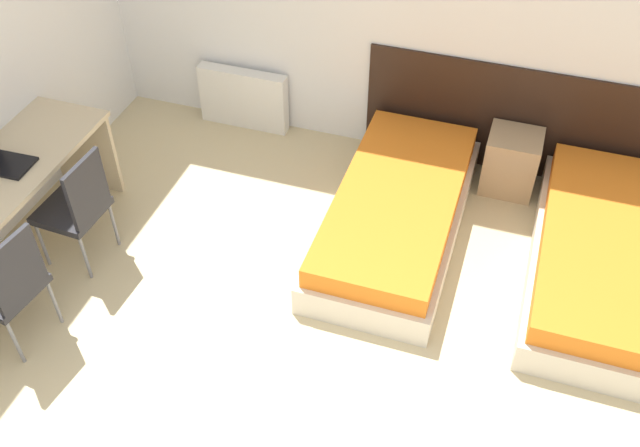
{
  "coord_description": "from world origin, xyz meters",
  "views": [
    {
      "loc": [
        1.04,
        -1.11,
        3.65
      ],
      "look_at": [
        0.0,
        2.05,
        0.55
      ],
      "focal_mm": 40.0,
      "sensor_mm": 36.0,
      "label": 1
    }
  ],
  "objects_px": {
    "bed_near_door": "(601,257)",
    "chair_near_notebook": "(8,284)",
    "nightstand": "(511,162)",
    "bed_near_window": "(396,213)",
    "chair_near_laptop": "(77,205)"
  },
  "relations": [
    {
      "from": "bed_near_window",
      "to": "nightstand",
      "type": "height_order",
      "value": "nightstand"
    },
    {
      "from": "nightstand",
      "to": "chair_near_laptop",
      "type": "xyz_separation_m",
      "value": [
        -2.7,
        -1.72,
        0.25
      ]
    },
    {
      "from": "bed_near_window",
      "to": "chair_near_notebook",
      "type": "xyz_separation_m",
      "value": [
        -1.99,
        -1.67,
        0.3
      ]
    },
    {
      "from": "nightstand",
      "to": "chair_near_laptop",
      "type": "height_order",
      "value": "chair_near_laptop"
    },
    {
      "from": "bed_near_door",
      "to": "nightstand",
      "type": "bearing_deg",
      "value": 132.01
    },
    {
      "from": "bed_near_door",
      "to": "chair_near_notebook",
      "type": "bearing_deg",
      "value": -153.92
    },
    {
      "from": "bed_near_door",
      "to": "chair_near_notebook",
      "type": "height_order",
      "value": "chair_near_notebook"
    },
    {
      "from": "bed_near_door",
      "to": "chair_near_laptop",
      "type": "xyz_separation_m",
      "value": [
        -3.42,
        -0.93,
        0.3
      ]
    },
    {
      "from": "bed_near_window",
      "to": "bed_near_door",
      "type": "bearing_deg",
      "value": 0.0
    },
    {
      "from": "nightstand",
      "to": "chair_near_notebook",
      "type": "height_order",
      "value": "chair_near_notebook"
    },
    {
      "from": "nightstand",
      "to": "chair_near_notebook",
      "type": "relative_size",
      "value": 0.55
    },
    {
      "from": "bed_near_door",
      "to": "nightstand",
      "type": "distance_m",
      "value": 1.07
    },
    {
      "from": "bed_near_door",
      "to": "bed_near_window",
      "type": "bearing_deg",
      "value": 180.0
    },
    {
      "from": "bed_near_door",
      "to": "chair_near_laptop",
      "type": "distance_m",
      "value": 3.55
    },
    {
      "from": "nightstand",
      "to": "bed_near_door",
      "type": "bearing_deg",
      "value": -47.99
    }
  ]
}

